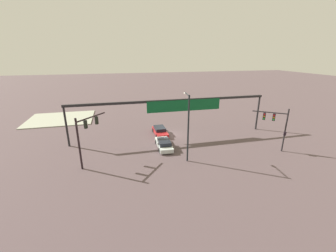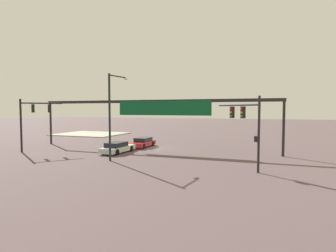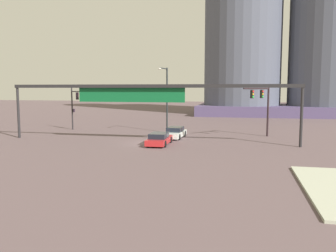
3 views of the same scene
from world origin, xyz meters
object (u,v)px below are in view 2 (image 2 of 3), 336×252
object	(u,v)px
traffic_signal_opposite_side	(31,116)
sedan_car_approaching	(117,148)
streetlamp_curved_arm	(112,110)
sedan_car_waiting_far	(143,143)
traffic_signal_near_corner	(247,122)

from	to	relation	value
traffic_signal_opposite_side	sedan_car_approaching	xyz separation A→B (m)	(-9.69, -2.58, -3.54)
sedan_car_approaching	streetlamp_curved_arm	bearing A→B (deg)	-152.78
sedan_car_approaching	sedan_car_waiting_far	xyz separation A→B (m)	(-0.56, -5.31, -0.00)
streetlamp_curved_arm	sedan_car_waiting_far	world-z (taller)	streetlamp_curved_arm
sedan_car_approaching	sedan_car_waiting_far	size ratio (longest dim) A/B	1.04
streetlamp_curved_arm	sedan_car_approaching	world-z (taller)	streetlamp_curved_arm
traffic_signal_opposite_side	sedan_car_waiting_far	world-z (taller)	traffic_signal_opposite_side
traffic_signal_opposite_side	sedan_car_waiting_far	size ratio (longest dim) A/B	1.28
traffic_signal_opposite_side	sedan_car_approaching	size ratio (longest dim) A/B	1.23
traffic_signal_near_corner	streetlamp_curved_arm	distance (m)	12.37
streetlamp_curved_arm	sedan_car_waiting_far	xyz separation A→B (m)	(1.38, -9.49, -4.22)
traffic_signal_near_corner	traffic_signal_opposite_side	size ratio (longest dim) A/B	0.97
streetlamp_curved_arm	sedan_car_approaching	bearing A→B (deg)	32.60
traffic_signal_near_corner	streetlamp_curved_arm	xyz separation A→B (m)	(12.33, -0.08, 0.91)
traffic_signal_opposite_side	sedan_car_waiting_far	xyz separation A→B (m)	(-10.26, -7.89, -3.54)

